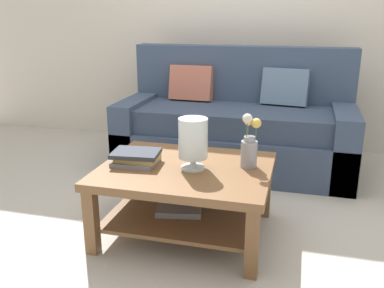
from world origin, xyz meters
name	(u,v)px	position (x,y,z in m)	size (l,w,h in m)	color
ground_plane	(210,204)	(0.00, 0.00, 0.00)	(10.00, 10.00, 0.00)	#B7B2A8
back_wall	(247,13)	(0.00, 1.65, 1.35)	(6.40, 0.12, 2.70)	beige
couch	(236,127)	(0.04, 0.89, 0.36)	(2.03, 0.90, 1.06)	#384760
coffee_table	(186,185)	(-0.06, -0.44, 0.33)	(1.04, 0.85, 0.45)	brown
book_stack_main	(136,158)	(-0.37, -0.47, 0.49)	(0.31, 0.24, 0.08)	slate
glass_hurricane_vase	(193,140)	(-0.01, -0.46, 0.63)	(0.18, 0.18, 0.31)	silver
flower_pitcher	(249,146)	(0.31, -0.34, 0.58)	(0.12, 0.11, 0.34)	gray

